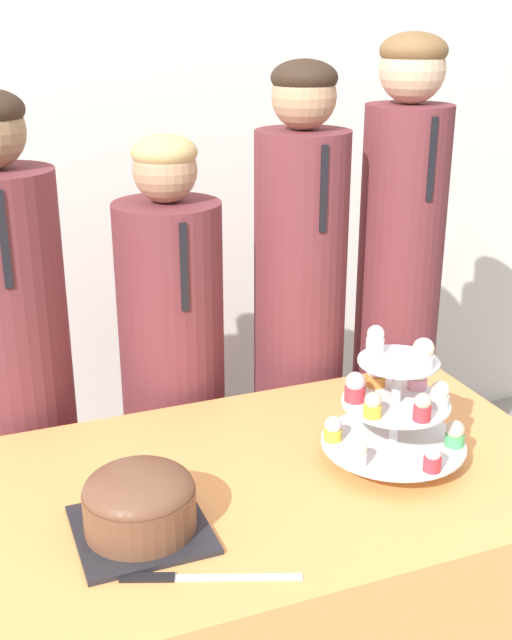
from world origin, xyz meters
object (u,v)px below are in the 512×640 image
at_px(cupcake_stand, 395,406).
at_px(student_3, 395,328).
at_px(cake_knife, 180,578).
at_px(round_cake, 140,502).
at_px(student_0, 20,413).
at_px(student_2, 299,357).
at_px(student_1, 175,409).

relative_size(cupcake_stand, student_3, 0.19).
xyz_separation_m(cake_knife, student_3, (0.91, 0.82, 0.03)).
relative_size(round_cake, cake_knife, 0.81).
xyz_separation_m(cupcake_stand, student_0, (-0.73, 0.61, -0.17)).
bearing_deg(student_2, student_1, -180.00).
bearing_deg(student_2, cupcake_stand, -94.92).
bearing_deg(cake_knife, round_cake, 121.27).
height_order(round_cake, cake_knife, round_cake).
height_order(cake_knife, student_0, student_0).
relative_size(cupcake_stand, student_1, 0.22).
xyz_separation_m(cake_knife, student_0, (-0.18, 0.82, -0.04)).
relative_size(student_1, student_3, 0.86).
distance_m(cupcake_stand, student_1, 0.72).
distance_m(cake_knife, student_1, 0.85).
height_order(cake_knife, student_2, student_2).
relative_size(cake_knife, student_1, 0.21).
height_order(round_cake, student_3, student_3).
distance_m(cake_knife, student_3, 1.22).
distance_m(student_1, student_3, 0.70).
relative_size(round_cake, student_2, 0.15).
height_order(student_1, student_3, student_3).
distance_m(cupcake_stand, student_3, 0.72).
xyz_separation_m(student_0, student_2, (0.78, -0.00, 0.03)).
bearing_deg(student_3, cupcake_stand, -121.29).
distance_m(student_0, student_3, 1.10).
height_order(cupcake_stand, student_3, student_3).
xyz_separation_m(cupcake_stand, student_1, (-0.32, 0.61, -0.23)).
bearing_deg(student_0, student_3, -0.00).
relative_size(round_cake, student_1, 0.17).
bearing_deg(student_2, cake_knife, -125.98).
bearing_deg(student_1, student_0, 180.00).
xyz_separation_m(round_cake, student_0, (-0.15, 0.66, -0.10)).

